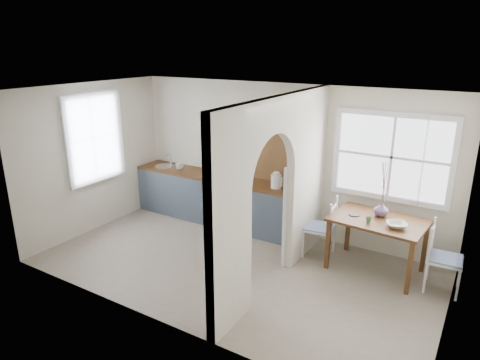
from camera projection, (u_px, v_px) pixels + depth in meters
The scene contains 26 objects.
floor at pixel (234, 266), 6.46m from camera, with size 5.80×3.20×0.01m, color gray.
ceiling at pixel (233, 92), 5.67m from camera, with size 5.80×3.20×0.01m, color beige.
walls at pixel (233, 185), 6.07m from camera, with size 5.81×3.21×2.60m.
partition at pixel (280, 181), 5.72m from camera, with size 0.12×3.20×2.60m.
kitchen_window at pixel (93, 138), 7.38m from camera, with size 0.10×1.16×1.50m, color white, non-canonical shape.
nook_window at pixel (392, 157), 6.35m from camera, with size 1.76×0.10×1.30m, color white, non-canonical shape.
counter at pixel (220, 199), 7.96m from camera, with size 3.50×0.60×0.90m.
sink at pixel (165, 167), 8.45m from camera, with size 0.40×0.40×0.02m, color #B4BAC4.
backsplash at pixel (272, 156), 7.43m from camera, with size 1.65×0.03×0.90m, color brown.
shelf at pixel (270, 119), 7.16m from camera, with size 1.75×0.20×0.21m.
pendant_lamp at pixel (280, 132), 6.75m from camera, with size 0.26×0.26×0.16m, color white.
utensil_rail at pixel (299, 166), 6.45m from camera, with size 0.02×0.02×0.50m, color #B4BAC4.
dining_table at pixel (376, 245), 6.25m from camera, with size 1.29×0.86×0.81m, color #4A2A0F, non-canonical shape.
chair_left at pixel (320, 227), 6.68m from camera, with size 0.44×0.44×0.96m, color silver, non-canonical shape.
chair_right at pixel (445, 258), 5.71m from camera, with size 0.44×0.44×0.95m, color silver, non-canonical shape.
kettle at pixel (276, 180), 7.13m from camera, with size 0.23×0.18×0.27m, color silver, non-canonical shape.
mug_a at pixel (178, 166), 8.24m from camera, with size 0.11×0.11×0.10m, color white.
mug_b at pixel (181, 166), 8.29m from camera, with size 0.11×0.11×0.09m, color white.
knife_block at pixel (213, 168), 7.93m from camera, with size 0.10×0.14×0.22m, color black.
jar at pixel (224, 171), 7.81m from camera, with size 0.11×0.11×0.18m, color tan.
towel_magenta at pixel (296, 235), 6.89m from camera, with size 0.02×0.03×0.54m, color #C02B80.
towel_orange at pixel (295, 237), 6.86m from camera, with size 0.02×0.03×0.54m, color #DE5B01.
bowl at pixel (397, 225), 5.86m from camera, with size 0.27×0.27×0.07m, color beige.
table_cup at pixel (369, 220), 6.01m from camera, with size 0.09×0.09×0.08m, color #518251.
plate at pixel (354, 215), 6.28m from camera, with size 0.16×0.16×0.01m, color black.
vase at pixel (381, 209), 6.21m from camera, with size 0.21×0.21×0.22m, color #674E7A.
Camera 1 is at (3.08, -4.87, 3.21)m, focal length 32.00 mm.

